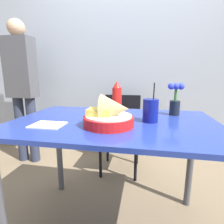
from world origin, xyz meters
TOP-DOWN VIEW (x-y plane):
  - wall_window at (0.00, 1.20)m, footprint 7.00×0.06m
  - dining_table at (0.00, 0.00)m, footprint 1.23×0.79m
  - chair_far_window at (-0.06, 0.86)m, footprint 0.40×0.40m
  - food_basket at (0.00, -0.12)m, footprint 0.27×0.27m
  - ketchup_bottle at (0.00, 0.13)m, footprint 0.06×0.06m
  - drink_cup at (0.22, 0.01)m, footprint 0.09×0.09m
  - flower_vase at (0.39, 0.22)m, footprint 0.11×0.07m
  - napkin at (-0.34, -0.17)m, footprint 0.17×0.14m
  - person_standing at (-1.21, 0.79)m, footprint 0.32×0.18m

SIDE VIEW (x-z plane):
  - chair_far_window at x=-0.06m, z-range 0.08..0.91m
  - dining_table at x=0.00m, z-range 0.28..1.06m
  - napkin at x=-0.34m, z-range 0.78..0.79m
  - food_basket at x=0.00m, z-range 0.75..0.93m
  - drink_cup at x=0.22m, z-range 0.73..0.96m
  - flower_vase at x=0.39m, z-range 0.78..1.00m
  - ketchup_bottle at x=0.00m, z-range 0.78..1.01m
  - person_standing at x=-1.21m, z-range 0.13..1.77m
  - wall_window at x=0.00m, z-range 0.00..2.60m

